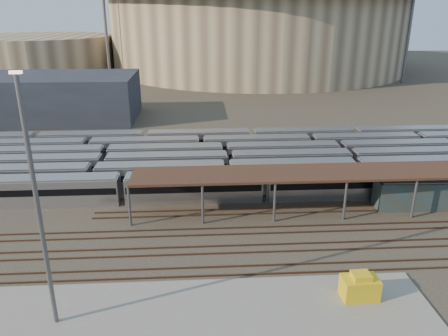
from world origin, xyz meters
TOP-DOWN VIEW (x-y plane):
  - ground at (0.00, 0.00)m, footprint 420.00×420.00m
  - apron at (-5.00, -15.00)m, footprint 50.00×9.00m
  - subway_trains at (2.33, 18.50)m, footprint 130.00×23.90m
  - inspection_shed at (22.00, 4.00)m, footprint 60.30×6.00m
  - empty_tracks at (0.00, -5.00)m, footprint 170.00×9.62m
  - stadium at (25.00, 140.00)m, footprint 124.00×124.00m
  - secondary_arena at (-60.00, 130.00)m, footprint 56.00×56.00m
  - service_building at (-35.00, 55.00)m, footprint 42.00×20.00m
  - floodlight_0 at (-30.00, 110.00)m, footprint 4.00×1.00m
  - floodlight_2 at (70.00, 100.00)m, footprint 4.00×1.00m
  - floodlight_3 at (-10.00, 160.00)m, footprint 4.00×1.00m
  - teal_boxcar at (30.89, 4.00)m, footprint 16.22×3.87m
  - yard_light_pole at (-11.72, -15.58)m, footprint 0.80×0.36m
  - yellow_equipment at (14.15, -14.00)m, footprint 3.22×2.08m

SIDE VIEW (x-z plane):
  - ground at x=0.00m, z-range 0.00..0.00m
  - empty_tracks at x=0.00m, z-range 0.00..0.18m
  - apron at x=-5.00m, z-range 0.00..0.20m
  - yellow_equipment at x=14.15m, z-range 0.20..2.17m
  - subway_trains at x=2.33m, z-range 0.00..3.60m
  - teal_boxcar at x=30.89m, z-range 0.00..3.75m
  - inspection_shed at x=22.00m, z-range 2.33..7.63m
  - service_building at x=-35.00m, z-range 0.00..10.00m
  - secondary_arena at x=-60.00m, z-range 0.00..14.00m
  - yard_light_pole at x=-11.72m, z-range 0.28..20.58m
  - stadium at x=25.00m, z-range 0.22..32.72m
  - floodlight_0 at x=-30.00m, z-range 1.45..39.85m
  - floodlight_2 at x=70.00m, z-range 1.45..39.85m
  - floodlight_3 at x=-10.00m, z-range 1.45..39.85m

